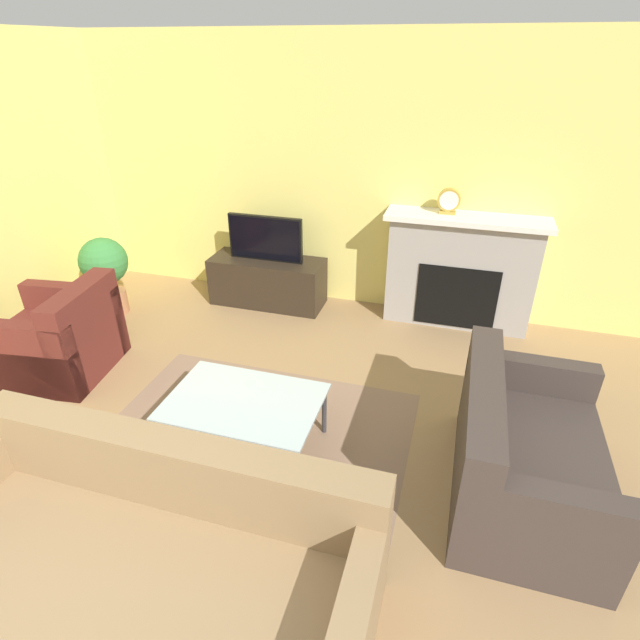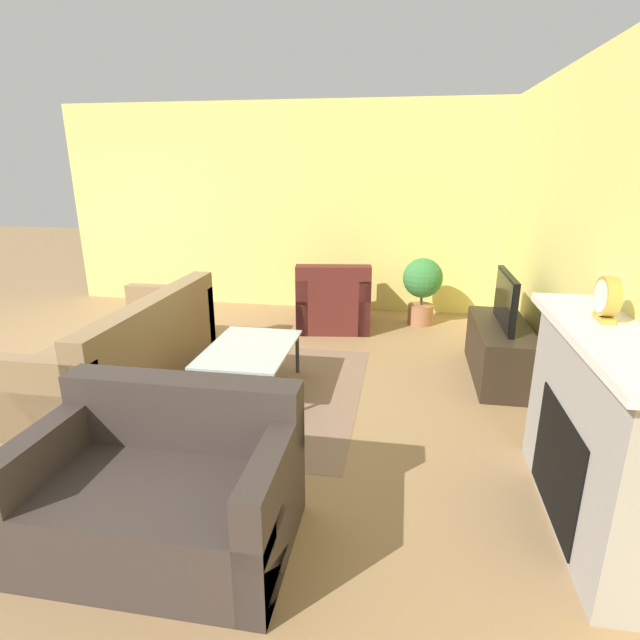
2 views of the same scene
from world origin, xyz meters
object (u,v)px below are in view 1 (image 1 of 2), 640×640
Objects in this scene: tv at (265,238)px; coffee_table at (244,405)px; armchair_by_window at (58,341)px; mantel_clock at (449,201)px; couch_sectional at (148,566)px; potted_plant at (105,269)px; couch_loveseat at (521,459)px.

tv is 2.35m from coffee_table.
coffee_table is at bearing 69.32° from armchair_by_window.
tv is 3.35× the size of mantel_clock.
tv is at bearing 102.01° from couch_sectional.
tv reaches higher than potted_plant.
mantel_clock is at bearing 4.45° from tv.
couch_sectional is at bearing -77.99° from tv.
mantel_clock is (1.82, 0.14, 0.51)m from tv.
couch_sectional is at bearing -50.22° from potted_plant.
couch_loveseat is 1.82m from coffee_table.
couch_loveseat is 3.79m from armchair_by_window.
potted_plant reaches higher than couch_sectional.
armchair_by_window is 3.74m from mantel_clock.
potted_plant is at bearing -155.71° from tv.
potted_plant reaches higher than coffee_table.
tv is at bearing 50.33° from couch_loveseat.
couch_loveseat and armchair_by_window have the same top height.
armchair_by_window is 2.02m from coffee_table.
couch_loveseat is at bearing -19.15° from potted_plant.
couch_sectional is 2.16× the size of coffee_table.
coffee_table is at bearing -34.09° from potted_plant.
tv is 1.69m from potted_plant.
couch_sectional is (0.72, -3.39, -0.47)m from tv.
coffee_table is at bearing 93.38° from couch_loveseat.
mantel_clock reaches higher than couch_sectional.
tv reaches higher than couch_sectional.
couch_sectional is 1.19m from coffee_table.
couch_sectional is at bearing -107.35° from mantel_clock.
coffee_table is 4.32× the size of mantel_clock.
potted_plant is (-4.05, 1.41, 0.21)m from couch_loveseat.
coffee_table is (0.71, -2.20, -0.37)m from tv.
mantel_clock reaches higher than coffee_table.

